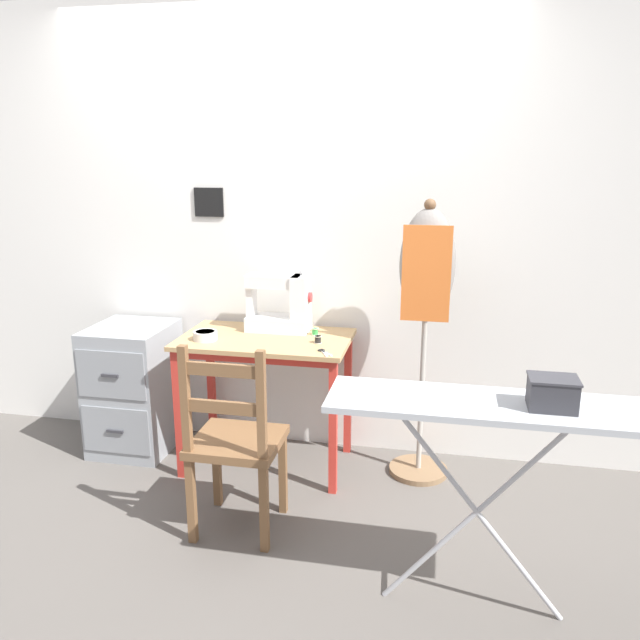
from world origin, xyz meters
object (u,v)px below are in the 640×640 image
scissors (323,352)px  ironing_board (484,415)px  storage_box (552,393)px  filing_cabinet (134,388)px  fabric_bowl (205,335)px  thread_spool_near_machine (315,332)px  wooden_chair (235,443)px  thread_spool_mid_table (318,339)px  dress_form (426,285)px  sewing_machine (282,305)px

scissors → ironing_board: size_ratio=0.10×
scissors → storage_box: storage_box is taller
storage_box → filing_cabinet: bearing=154.3°
fabric_bowl → scissors: 0.66m
thread_spool_near_machine → wooden_chair: size_ratio=0.04×
thread_spool_mid_table → ironing_board: (0.80, -0.92, 0.04)m
filing_cabinet → dress_form: bearing=0.5°
thread_spool_near_machine → wooden_chair: bearing=-105.7°
dress_form → ironing_board: dress_form is taller
thread_spool_near_machine → wooden_chair: wooden_chair is taller
thread_spool_mid_table → filing_cabinet: size_ratio=0.05×
sewing_machine → filing_cabinet: sewing_machine is taller
fabric_bowl → wooden_chair: 0.72m
dress_form → storage_box: 1.16m
fabric_bowl → wooden_chair: bearing=-57.8°
thread_spool_near_machine → dress_form: bearing=-3.6°
fabric_bowl → thread_spool_near_machine: fabric_bowl is taller
scissors → wooden_chair: wooden_chair is taller
thread_spool_near_machine → ironing_board: ironing_board is taller
thread_spool_mid_table → ironing_board: size_ratio=0.04×
sewing_machine → thread_spool_mid_table: 0.34m
fabric_bowl → thread_spool_near_machine: bearing=20.8°
filing_cabinet → thread_spool_near_machine: bearing=2.7°
sewing_machine → storage_box: 1.70m
wooden_chair → dress_form: 1.24m
ironing_board → storage_box: size_ratio=6.71×
wooden_chair → ironing_board: 1.16m
sewing_machine → storage_box: bearing=-41.9°
thread_spool_mid_table → wooden_chair: bearing=-113.0°
sewing_machine → wooden_chair: size_ratio=0.39×
scissors → storage_box: bearing=-39.4°
thread_spool_near_machine → thread_spool_mid_table: bearing=-72.3°
storage_box → thread_spool_mid_table: bearing=137.4°
dress_form → storage_box: (0.47, -1.05, -0.15)m
scissors → thread_spool_mid_table: 0.16m
dress_form → ironing_board: 1.09m
thread_spool_mid_table → scissors: bearing=-68.6°
filing_cabinet → wooden_chair: bearing=-38.9°
fabric_bowl → sewing_machine: bearing=36.2°
scissors → thread_spool_mid_table: size_ratio=2.76×
thread_spool_near_machine → thread_spool_mid_table: (0.05, -0.15, 0.00)m
sewing_machine → dress_form: 0.81m
fabric_bowl → thread_spool_mid_table: 0.60m
dress_form → scissors: bearing=-152.3°
filing_cabinet → ironing_board: bearing=-27.8°
scissors → thread_spool_near_machine: 0.31m
dress_form → ironing_board: bearing=-76.2°
thread_spool_near_machine → filing_cabinet: size_ratio=0.05×
thread_spool_mid_table → thread_spool_near_machine: bearing=107.7°
thread_spool_near_machine → ironing_board: size_ratio=0.04×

